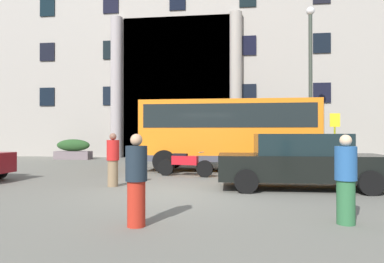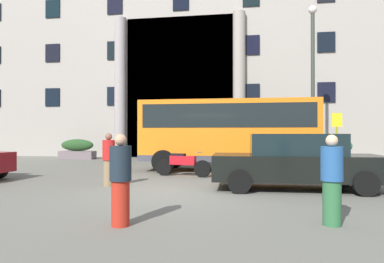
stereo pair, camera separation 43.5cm
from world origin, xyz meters
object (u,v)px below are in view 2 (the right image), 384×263
Objects in this scene: pedestrian_woman_dark_dress at (109,160)px; pedestrian_man_crossing at (121,180)px; hedge_planter_far_east at (337,151)px; hedge_planter_east at (238,150)px; orange_minibus at (228,129)px; lamppost_plaza_centre at (313,73)px; motorcycle_far_end at (182,164)px; pedestrian_woman_with_bag at (332,180)px; parked_hatchback_near at (295,161)px; hedge_planter_entrance_right at (77,149)px; motorcycle_near_kerb at (365,167)px; bus_stop_sign at (337,134)px.

pedestrian_woman_dark_dress reaches higher than pedestrian_man_crossing.
hedge_planter_east is (-5.21, 0.33, -0.03)m from hedge_planter_far_east.
orange_minibus is 0.91× the size of lamppost_plaza_centre.
motorcycle_far_end is 7.18m from pedestrian_woman_with_bag.
orange_minibus is 4.54× the size of pedestrian_woman_dark_dress.
hedge_planter_far_east is 10.05m from parked_hatchback_near.
hedge_planter_entrance_right reaches higher than motorcycle_far_end.
pedestrian_man_crossing reaches higher than motorcycle_near_kerb.
orange_minibus reaches higher than bus_stop_sign.
lamppost_plaza_centre reaches higher than motorcycle_near_kerb.
pedestrian_woman_dark_dress is at bearing -58.37° from hedge_planter_entrance_right.
pedestrian_man_crossing is 1.01× the size of pedestrian_woman_with_bag.
lamppost_plaza_centre reaches higher than hedge_planter_east.
lamppost_plaza_centre reaches higher than orange_minibus.
lamppost_plaza_centre is (5.23, 11.76, 3.71)m from pedestrian_man_crossing.
hedge_planter_entrance_right is 1.04× the size of motorcycle_near_kerb.
pedestrian_woman_with_bag is (11.59, -13.58, 0.18)m from hedge_planter_entrance_right.
hedge_planter_east is at bearing 98.97° from parked_hatchback_near.
pedestrian_woman_dark_dress is (-1.69, -2.61, 0.31)m from motorcycle_far_end.
lamppost_plaza_centre is (13.34, -2.41, 3.90)m from hedge_planter_entrance_right.
parked_hatchback_near is 8.49m from lamppost_plaza_centre.
pedestrian_woman_with_bag is 11.91m from lamppost_plaza_centre.
hedge_planter_entrance_right is at bearing 93.45° from pedestrian_woman_with_bag.
lamppost_plaza_centre reaches higher than pedestrian_woman_with_bag.
bus_stop_sign is 1.57× the size of pedestrian_woman_dark_dress.
hedge_planter_entrance_right is 1.04× the size of motorcycle_far_end.
orange_minibus is 10.94m from hedge_planter_entrance_right.
parked_hatchback_near is (2.07, -4.43, -0.94)m from orange_minibus.
hedge_planter_entrance_right is 0.47× the size of parked_hatchback_near.
hedge_planter_east is 9.96m from parked_hatchback_near.
lamppost_plaza_centre is at bearing 44.08° from pedestrian_woman_with_bag.
hedge_planter_far_east is at bearing 84.91° from motorcycle_near_kerb.
parked_hatchback_near is 5.33m from pedestrian_woman_dark_dress.
lamppost_plaza_centre is (7.15, 7.65, 3.70)m from pedestrian_woman_dark_dress.
hedge_planter_east is at bearing 88.21° from motorcycle_far_end.
hedge_planter_entrance_right is at bearing 153.20° from motorcycle_near_kerb.
parked_hatchback_near is at bearing -113.01° from bus_stop_sign.
pedestrian_woman_with_bag reaches higher than hedge_planter_far_east.
hedge_planter_east is at bearing 87.27° from orange_minibus.
pedestrian_man_crossing is 3.53m from pedestrian_woman_with_bag.
motorcycle_far_end is at bearing -103.91° from hedge_planter_east.
orange_minibus is 2.88× the size of bus_stop_sign.
lamppost_plaza_centre is (-1.58, -2.04, 3.85)m from hedge_planter_far_east.
pedestrian_woman_with_bag is at bearing -46.73° from motorcycle_far_end.
hedge_planter_far_east is 1.08× the size of pedestrian_man_crossing.
pedestrian_man_crossing is at bearing -3.72° from pedestrian_woman_dark_dress.
hedge_planter_east reaches higher than motorcycle_near_kerb.
parked_hatchback_near is (11.51, -9.82, 0.19)m from hedge_planter_entrance_right.
bus_stop_sign is 1.18× the size of motorcycle_far_end.
hedge_planter_entrance_right is at bearing 165.16° from bus_stop_sign.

